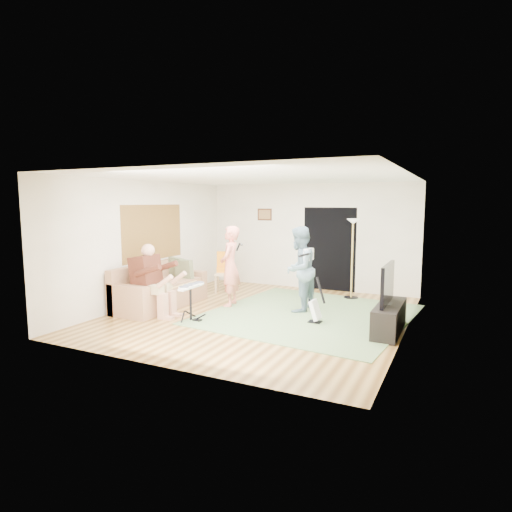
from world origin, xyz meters
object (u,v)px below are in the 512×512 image
(singer, at_px, (230,266))
(television, at_px, (388,284))
(torchiere_lamp, at_px, (353,244))
(dining_chair, at_px, (225,278))
(tv_cabinet, at_px, (389,318))
(guitarist, at_px, (299,269))
(guitar_spare, at_px, (316,310))
(drum_kit, at_px, (191,304))
(sofa, at_px, (158,292))

(singer, height_order, television, singer)
(torchiere_lamp, relative_size, dining_chair, 1.85)
(tv_cabinet, relative_size, television, 1.30)
(guitarist, bearing_deg, guitar_spare, 44.48)
(guitarist, xyz_separation_m, torchiere_lamp, (0.70, 1.63, 0.40))
(guitarist, relative_size, guitar_spare, 2.00)
(drum_kit, bearing_deg, dining_chair, 105.71)
(singer, height_order, dining_chair, singer)
(torchiere_lamp, relative_size, tv_cabinet, 1.32)
(sofa, relative_size, singer, 1.30)
(sofa, height_order, television, television)
(torchiere_lamp, height_order, dining_chair, torchiere_lamp)
(guitarist, relative_size, television, 1.62)
(guitarist, bearing_deg, tv_cabinet, 74.26)
(tv_cabinet, bearing_deg, guitarist, 159.68)
(sofa, xyz_separation_m, dining_chair, (0.59, 1.89, 0.05))
(sofa, height_order, guitar_spare, sofa)
(guitarist, height_order, dining_chair, guitarist)
(sofa, bearing_deg, torchiere_lamp, 35.30)
(sofa, relative_size, television, 2.08)
(guitar_spare, xyz_separation_m, torchiere_lamp, (0.11, 2.33, 1.02))
(torchiere_lamp, height_order, television, torchiere_lamp)
(guitarist, relative_size, dining_chair, 1.74)
(drum_kit, xyz_separation_m, guitarist, (1.59, 1.57, 0.56))
(dining_chair, bearing_deg, guitarist, -43.98)
(guitarist, xyz_separation_m, guitar_spare, (0.59, -0.71, -0.62))
(guitar_spare, xyz_separation_m, dining_chair, (-2.90, 1.67, 0.11))
(torchiere_lamp, bearing_deg, guitar_spare, -92.76)
(singer, relative_size, dining_chair, 1.73)
(guitarist, height_order, tv_cabinet, guitarist)
(television, bearing_deg, drum_kit, -165.98)
(dining_chair, height_order, television, television)
(singer, xyz_separation_m, torchiere_lamp, (2.19, 1.86, 0.41))
(dining_chair, height_order, tv_cabinet, dining_chair)
(drum_kit, relative_size, torchiere_lamp, 0.38)
(dining_chair, relative_size, tv_cabinet, 0.71)
(torchiere_lamp, height_order, tv_cabinet, torchiere_lamp)
(television, bearing_deg, guitar_spare, -180.00)
(sofa, xyz_separation_m, guitarist, (2.89, 0.92, 0.57))
(dining_chair, relative_size, television, 0.93)
(sofa, bearing_deg, tv_cabinet, 2.52)
(drum_kit, xyz_separation_m, television, (3.45, 0.86, 0.54))
(dining_chair, xyz_separation_m, tv_cabinet, (4.21, -1.67, -0.11))
(torchiere_lamp, distance_m, television, 2.64)
(guitar_spare, relative_size, torchiere_lamp, 0.47)
(singer, relative_size, tv_cabinet, 1.24)
(dining_chair, distance_m, television, 4.51)
(television, bearing_deg, singer, 171.85)
(drum_kit, relative_size, guitar_spare, 0.82)
(guitarist, distance_m, dining_chair, 2.55)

